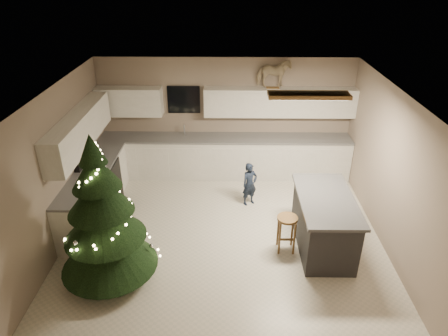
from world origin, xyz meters
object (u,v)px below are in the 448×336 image
at_px(toddler, 250,184).
at_px(rocking_horse, 274,73).
at_px(island, 324,222).
at_px(bar_stool, 287,225).
at_px(christmas_tree, 104,224).

bearing_deg(toddler, rocking_horse, 40.02).
xyz_separation_m(island, bar_stool, (-0.63, -0.12, 0.01)).
bearing_deg(toddler, christmas_tree, -166.00).
bearing_deg(christmas_tree, island, 13.14).
height_order(island, bar_stool, island).
bearing_deg(rocking_horse, toddler, 154.92).
xyz_separation_m(toddler, rocking_horse, (0.49, 1.32, 1.86)).
relative_size(island, christmas_tree, 0.71).
relative_size(bar_stool, toddler, 0.73).
bearing_deg(island, rocking_horse, 104.76).
height_order(bar_stool, christmas_tree, christmas_tree).
relative_size(bar_stool, christmas_tree, 0.27).
relative_size(island, toddler, 1.91).
bearing_deg(island, bar_stool, -169.22).
xyz_separation_m(christmas_tree, toddler, (2.22, 2.11, -0.54)).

